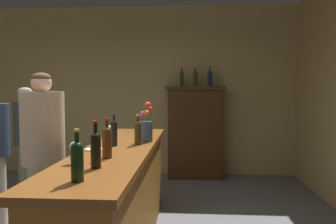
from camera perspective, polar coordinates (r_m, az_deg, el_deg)
The scene contains 17 objects.
wall_back at distance 5.98m, azimuth -6.70°, elevation 3.63°, with size 5.94×0.12×2.95m, color tan.
bar_counter at distance 3.11m, azimuth -8.47°, elevation -14.99°, with size 0.60×2.78×0.99m.
display_cabinet at distance 5.62m, azimuth 4.68°, elevation -3.16°, with size 0.98×0.41×1.55m.
wine_bottle_malbec at distance 1.92m, azimuth -15.40°, elevation -7.82°, with size 0.07×0.07×0.29m.
wine_bottle_pinot at distance 3.04m, azimuth -9.32°, elevation -3.39°, with size 0.06×0.06×0.30m.
wine_bottle_syrah at distance 3.09m, azimuth -5.23°, elevation -3.34°, with size 0.06×0.06×0.28m.
wine_bottle_rose at distance 2.52m, azimuth -10.48°, elevation -4.88°, with size 0.07×0.07×0.30m.
wine_bottle_riesling at distance 2.21m, azimuth -12.37°, elevation -6.08°, with size 0.07×0.07×0.31m.
wine_glass_front at distance 3.46m, azimuth -10.09°, elevation -2.91°, with size 0.08×0.08×0.15m.
wine_glass_mid at distance 2.40m, azimuth -15.75°, elevation -5.87°, with size 0.08×0.08×0.15m.
flower_arrangement at distance 3.27m, azimuth -3.77°, elevation -2.61°, with size 0.13×0.16×0.39m.
cheese_plate at distance 2.89m, azimuth -12.65°, elevation -6.33°, with size 0.15×0.15×0.01m, color white.
display_bottle_left at distance 5.59m, azimuth 2.38°, elevation 5.84°, with size 0.06×0.06×0.32m.
display_bottle_midleft at distance 5.58m, azimuth 4.71°, elevation 5.88°, with size 0.07×0.07×0.32m.
display_bottle_center at distance 5.59m, azimuth 7.23°, elevation 5.89°, with size 0.08×0.08×0.33m.
patron_near_entrance at distance 4.87m, azimuth -23.26°, elevation -4.11°, with size 0.32×0.32×1.53m.
patron_in_navy at distance 3.16m, azimuth -20.71°, elevation -7.34°, with size 0.38×0.38×1.65m.
Camera 1 is at (1.09, -2.69, 1.50)m, focal length 35.32 mm.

